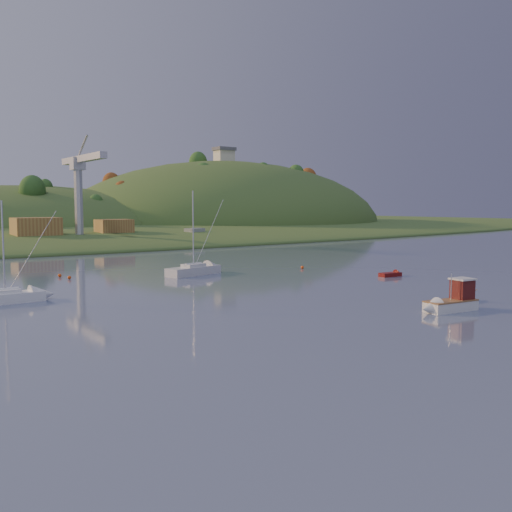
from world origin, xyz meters
TOP-DOWN VIEW (x-y plane):
  - shore_slope at (0.00, 165.00)m, footprint 640.00×150.00m
  - hill_center at (10.00, 210.00)m, footprint 140.00×120.00m
  - hill_right at (95.00, 195.00)m, footprint 150.00×130.00m
  - hilltop_house at (95.00, 195.00)m, footprint 9.00×7.00m
  - hillside_trees at (0.00, 185.00)m, footprint 280.00×50.00m
  - wharf at (5.00, 122.00)m, footprint 42.00×16.00m
  - shed_west at (-8.00, 123.00)m, footprint 11.00×8.00m
  - shed_east at (13.00, 124.00)m, footprint 9.00×7.00m
  - dock_crane at (2.00, 118.39)m, footprint 3.20×28.00m
  - fishing_boat at (0.12, 7.69)m, footprint 6.81×2.82m
  - sailboat_near at (-33.95, 38.27)m, footprint 7.92×2.57m
  - sailboat_far at (-5.50, 47.84)m, footprint 9.40×4.80m
  - canoe at (6.67, 10.00)m, footprint 3.50×2.55m
  - paddler at (6.67, 10.00)m, footprint 0.35×0.51m
  - red_tender at (17.60, 29.28)m, footprint 4.12×1.73m
  - work_vessel at (35.00, 118.00)m, footprint 15.00×9.68m
  - buoy_1 at (12.85, 44.36)m, footprint 0.50×0.50m
  - buoy_2 at (-22.14, 53.73)m, footprint 0.50×0.50m
  - buoy_3 at (-22.51, 56.89)m, footprint 0.50×0.50m

SIDE VIEW (x-z plane):
  - shore_slope at x=0.00m, z-range -3.50..3.50m
  - hill_center at x=10.00m, z-range -18.00..18.00m
  - hill_right at x=95.00m, z-range -30.00..30.00m
  - hillside_trees at x=0.00m, z-range -16.00..16.00m
  - buoy_1 at x=12.85m, z-range 0.00..0.50m
  - buoy_2 at x=-22.14m, z-range 0.00..0.50m
  - buoy_3 at x=-22.51m, z-range 0.00..0.50m
  - red_tender at x=17.60m, z-range -0.40..0.97m
  - canoe at x=6.67m, z-range 0.00..0.71m
  - paddler at x=6.67m, z-range 0.00..1.38m
  - sailboat_near at x=-33.95m, z-range -4.74..6.17m
  - sailboat_far at x=-5.50m, z-range -5.46..7.05m
  - fishing_boat at x=0.12m, z-range -1.18..3.04m
  - wharf at x=5.00m, z-range 0.00..2.40m
  - work_vessel at x=35.00m, z-range -0.52..3.11m
  - shed_east at x=13.00m, z-range 2.40..6.40m
  - shed_west at x=-8.00m, z-range 2.40..7.20m
  - dock_crane at x=2.00m, z-range 7.02..27.32m
  - hilltop_house at x=95.00m, z-range 30.18..36.63m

